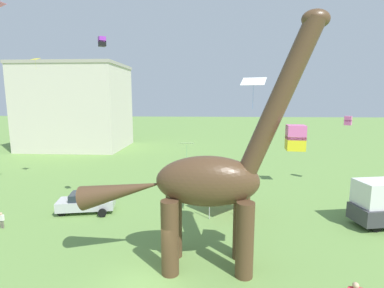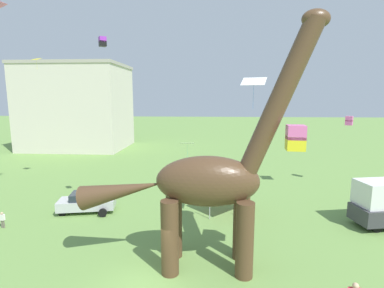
{
  "view_description": "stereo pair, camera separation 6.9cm",
  "coord_description": "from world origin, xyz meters",
  "px_view_note": "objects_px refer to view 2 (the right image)",
  "views": [
    {
      "loc": [
        3.06,
        -12.41,
        8.83
      ],
      "look_at": [
        2.16,
        2.34,
        6.46
      ],
      "focal_mm": 27.54,
      "sensor_mm": 36.0,
      "label": 1
    },
    {
      "loc": [
        3.13,
        -12.41,
        8.83
      ],
      "look_at": [
        2.16,
        2.34,
        6.46
      ],
      "focal_mm": 27.54,
      "sensor_mm": 36.0,
      "label": 2
    }
  ],
  "objects_px": {
    "person_watching_child": "(2,218)",
    "kite_mid_right": "(187,144)",
    "kite_near_high": "(254,81)",
    "parked_sedan_left": "(87,202)",
    "festival_canopy_tent": "(228,180)",
    "kite_high_left": "(36,59)",
    "kite_apex": "(349,121)",
    "kite_mid_left": "(296,138)",
    "kite_near_low": "(103,42)",
    "dinosaur_sculpture": "(206,181)"
  },
  "relations": [
    {
      "from": "person_watching_child",
      "to": "kite_mid_right",
      "type": "bearing_deg",
      "value": 118.28
    },
    {
      "from": "kite_near_high",
      "to": "kite_mid_right",
      "type": "bearing_deg",
      "value": 112.9
    },
    {
      "from": "parked_sedan_left",
      "to": "kite_mid_right",
      "type": "xyz_separation_m",
      "value": [
        7.17,
        7.81,
        3.4
      ]
    },
    {
      "from": "parked_sedan_left",
      "to": "festival_canopy_tent",
      "type": "height_order",
      "value": "festival_canopy_tent"
    },
    {
      "from": "person_watching_child",
      "to": "festival_canopy_tent",
      "type": "bearing_deg",
      "value": 88.89
    },
    {
      "from": "kite_high_left",
      "to": "parked_sedan_left",
      "type": "bearing_deg",
      "value": -42.06
    },
    {
      "from": "parked_sedan_left",
      "to": "kite_high_left",
      "type": "height_order",
      "value": "kite_high_left"
    },
    {
      "from": "festival_canopy_tent",
      "to": "kite_high_left",
      "type": "relative_size",
      "value": 2.95
    },
    {
      "from": "person_watching_child",
      "to": "kite_high_left",
      "type": "distance_m",
      "value": 15.07
    },
    {
      "from": "festival_canopy_tent",
      "to": "kite_near_high",
      "type": "xyz_separation_m",
      "value": [
        1.14,
        -4.19,
        7.17
      ]
    },
    {
      "from": "kite_near_high",
      "to": "parked_sedan_left",
      "type": "bearing_deg",
      "value": 163.34
    },
    {
      "from": "kite_mid_right",
      "to": "kite_apex",
      "type": "distance_m",
      "value": 15.89
    },
    {
      "from": "kite_apex",
      "to": "festival_canopy_tent",
      "type": "bearing_deg",
      "value": -147.59
    },
    {
      "from": "festival_canopy_tent",
      "to": "kite_mid_left",
      "type": "distance_m",
      "value": 9.35
    },
    {
      "from": "person_watching_child",
      "to": "kite_near_low",
      "type": "bearing_deg",
      "value": 92.18
    },
    {
      "from": "kite_mid_left",
      "to": "kite_near_low",
      "type": "height_order",
      "value": "kite_near_low"
    },
    {
      "from": "kite_mid_left",
      "to": "parked_sedan_left",
      "type": "bearing_deg",
      "value": 151.89
    },
    {
      "from": "parked_sedan_left",
      "to": "kite_apex",
      "type": "relative_size",
      "value": 5.1
    },
    {
      "from": "parked_sedan_left",
      "to": "person_watching_child",
      "type": "bearing_deg",
      "value": -156.26
    },
    {
      "from": "parked_sedan_left",
      "to": "kite_mid_right",
      "type": "height_order",
      "value": "kite_mid_right"
    },
    {
      "from": "festival_canopy_tent",
      "to": "kite_near_high",
      "type": "height_order",
      "value": "kite_near_high"
    },
    {
      "from": "parked_sedan_left",
      "to": "kite_near_low",
      "type": "bearing_deg",
      "value": -37.49
    },
    {
      "from": "parked_sedan_left",
      "to": "kite_mid_left",
      "type": "relative_size",
      "value": 3.78
    },
    {
      "from": "kite_near_low",
      "to": "kite_mid_left",
      "type": "bearing_deg",
      "value": -28.47
    },
    {
      "from": "kite_mid_right",
      "to": "kite_apex",
      "type": "xyz_separation_m",
      "value": [
        15.71,
        0.43,
        2.35
      ]
    },
    {
      "from": "kite_near_high",
      "to": "kite_near_low",
      "type": "bearing_deg",
      "value": 165.68
    },
    {
      "from": "kite_high_left",
      "to": "kite_near_low",
      "type": "xyz_separation_m",
      "value": [
        9.04,
        -7.25,
        0.18
      ]
    },
    {
      "from": "parked_sedan_left",
      "to": "kite_apex",
      "type": "xyz_separation_m",
      "value": [
        22.88,
        8.24,
        5.75
      ]
    },
    {
      "from": "kite_near_high",
      "to": "kite_mid_left",
      "type": "bearing_deg",
      "value": -67.22
    },
    {
      "from": "festival_canopy_tent",
      "to": "kite_apex",
      "type": "relative_size",
      "value": 3.6
    },
    {
      "from": "kite_mid_left",
      "to": "kite_near_low",
      "type": "bearing_deg",
      "value": 151.53
    },
    {
      "from": "festival_canopy_tent",
      "to": "kite_near_low",
      "type": "relative_size",
      "value": 5.03
    },
    {
      "from": "kite_near_low",
      "to": "kite_mid_right",
      "type": "bearing_deg",
      "value": 60.97
    },
    {
      "from": "parked_sedan_left",
      "to": "kite_apex",
      "type": "distance_m",
      "value": 24.99
    },
    {
      "from": "person_watching_child",
      "to": "festival_canopy_tent",
      "type": "height_order",
      "value": "festival_canopy_tent"
    },
    {
      "from": "person_watching_child",
      "to": "kite_apex",
      "type": "height_order",
      "value": "kite_apex"
    },
    {
      "from": "dinosaur_sculpture",
      "to": "parked_sedan_left",
      "type": "bearing_deg",
      "value": 142.63
    },
    {
      "from": "festival_canopy_tent",
      "to": "parked_sedan_left",
      "type": "bearing_deg",
      "value": -176.83
    },
    {
      "from": "dinosaur_sculpture",
      "to": "kite_near_low",
      "type": "distance_m",
      "value": 12.03
    },
    {
      "from": "kite_high_left",
      "to": "kite_apex",
      "type": "relative_size",
      "value": 1.22
    },
    {
      "from": "kite_near_high",
      "to": "kite_apex",
      "type": "relative_size",
      "value": 2.09
    },
    {
      "from": "person_watching_child",
      "to": "kite_near_low",
      "type": "height_order",
      "value": "kite_near_low"
    },
    {
      "from": "kite_high_left",
      "to": "kite_near_high",
      "type": "bearing_deg",
      "value": -27.38
    },
    {
      "from": "person_watching_child",
      "to": "kite_mid_right",
      "type": "xyz_separation_m",
      "value": [
        11.71,
        10.99,
        3.52
      ]
    },
    {
      "from": "festival_canopy_tent",
      "to": "kite_mid_left",
      "type": "height_order",
      "value": "kite_mid_left"
    },
    {
      "from": "dinosaur_sculpture",
      "to": "festival_canopy_tent",
      "type": "distance_m",
      "value": 7.81
    },
    {
      "from": "kite_near_low",
      "to": "dinosaur_sculpture",
      "type": "bearing_deg",
      "value": -38.59
    },
    {
      "from": "dinosaur_sculpture",
      "to": "kite_high_left",
      "type": "bearing_deg",
      "value": 139.92
    },
    {
      "from": "dinosaur_sculpture",
      "to": "kite_apex",
      "type": "xyz_separation_m",
      "value": [
        13.55,
        15.01,
        1.93
      ]
    },
    {
      "from": "kite_high_left",
      "to": "festival_canopy_tent",
      "type": "bearing_deg",
      "value": -17.43
    }
  ]
}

